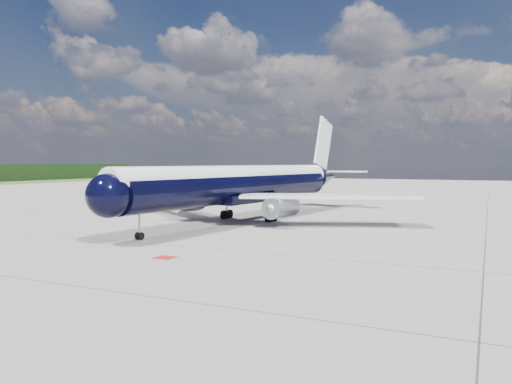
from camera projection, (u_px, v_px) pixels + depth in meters
ground at (279, 211)px, 79.01m from camera, size 320.00×320.00×0.00m
taxiway_centerline at (266, 214)px, 74.50m from camera, size 0.16×160.00×0.01m
red_marking at (165, 258)px, 39.99m from camera, size 1.60×1.60×0.01m
main_airliner at (248, 184)px, 65.44m from camera, size 43.75×53.60×15.49m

